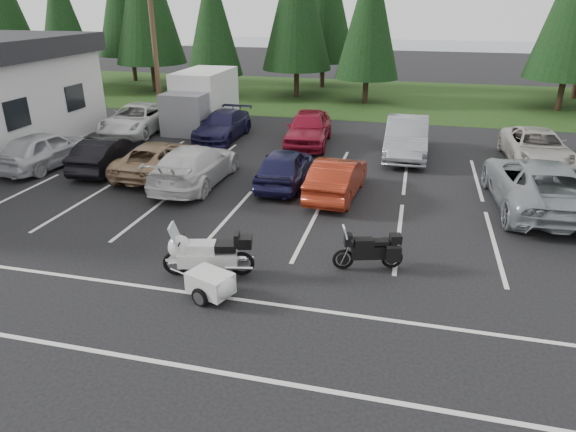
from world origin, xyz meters
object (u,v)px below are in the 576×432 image
(car_near_3, at_px, (195,165))
(car_near_4, at_px, (285,166))
(car_far_3, at_px, (406,137))
(car_near_0, at_px, (45,149))
(adventure_motorcycle, at_px, (368,247))
(car_near_5, at_px, (337,177))
(car_far_1, at_px, (223,125))
(utility_pole, at_px, (154,36))
(box_truck, at_px, (198,100))
(car_near_1, at_px, (108,153))
(touring_motorcycle, at_px, (208,250))
(cargo_trailer, at_px, (211,285))
(car_far_0, at_px, (137,119))
(car_far_2, at_px, (309,128))
(car_near_2, at_px, (160,158))
(car_far_4, at_px, (537,147))
(car_near_6, at_px, (538,184))

(car_near_3, bearing_deg, car_near_4, -167.60)
(car_far_3, bearing_deg, car_near_3, -143.38)
(car_near_0, relative_size, adventure_motorcycle, 2.20)
(car_near_5, distance_m, car_far_1, 9.48)
(utility_pole, height_order, car_far_1, utility_pole)
(box_truck, xyz_separation_m, car_near_1, (-0.64, -7.88, -0.77))
(car_near_3, relative_size, touring_motorcycle, 1.99)
(utility_pole, relative_size, cargo_trailer, 6.18)
(box_truck, xyz_separation_m, car_near_4, (6.79, -7.93, -0.74))
(car_far_0, bearing_deg, car_near_3, -50.23)
(car_far_2, distance_m, car_far_3, 4.65)
(car_far_3, xyz_separation_m, adventure_motorcycle, (-0.58, -10.83, -0.22))
(car_near_2, bearing_deg, car_far_1, -92.41)
(utility_pole, height_order, car_near_0, utility_pole)
(car_far_0, distance_m, touring_motorcycle, 15.98)
(car_near_0, distance_m, car_far_1, 8.25)
(car_far_0, distance_m, car_far_1, 4.71)
(utility_pole, xyz_separation_m, car_far_4, (18.45, -2.32, -3.99))
(car_near_6, bearing_deg, car_far_4, -103.58)
(car_near_2, bearing_deg, adventure_motorcycle, 147.90)
(car_near_5, xyz_separation_m, car_near_6, (6.62, 0.50, 0.15))
(car_near_1, height_order, car_far_4, car_far_4)
(car_near_0, xyz_separation_m, cargo_trailer, (10.42, -7.87, -0.42))
(car_near_3, xyz_separation_m, car_far_3, (7.56, 5.73, 0.10))
(car_far_2, height_order, adventure_motorcycle, car_far_2)
(touring_motorcycle, bearing_deg, car_near_0, 131.93)
(utility_pole, height_order, car_far_2, utility_pole)
(car_near_3, bearing_deg, car_near_1, -10.72)
(car_near_5, bearing_deg, car_far_3, -106.93)
(car_near_0, distance_m, car_far_0, 6.25)
(utility_pole, xyz_separation_m, car_near_1, (1.36, -7.38, -4.01))
(car_near_3, bearing_deg, car_far_4, -155.83)
(car_far_0, height_order, car_far_3, car_far_3)
(car_far_1, relative_size, car_far_4, 0.90)
(car_far_1, xyz_separation_m, touring_motorcycle, (4.51, -13.04, 0.04))
(car_far_0, bearing_deg, car_near_0, -99.65)
(car_near_4, bearing_deg, car_far_2, -89.09)
(car_far_4, bearing_deg, touring_motorcycle, -130.85)
(car_far_1, distance_m, adventure_motorcycle, 14.43)
(car_near_0, distance_m, car_near_2, 5.06)
(car_near_1, relative_size, car_far_0, 0.78)
(car_near_1, distance_m, car_near_2, 2.34)
(car_near_0, relative_size, car_near_3, 0.88)
(car_near_2, relative_size, adventure_motorcycle, 2.34)
(car_near_4, bearing_deg, car_near_3, 10.43)
(touring_motorcycle, xyz_separation_m, adventure_motorcycle, (3.88, 1.30, -0.09))
(car_near_2, bearing_deg, car_near_6, -179.44)
(car_far_3, bearing_deg, car_near_1, -157.61)
(car_near_6, bearing_deg, car_near_1, -4.36)
(car_near_3, distance_m, car_far_0, 9.04)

